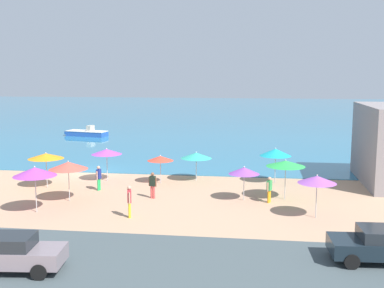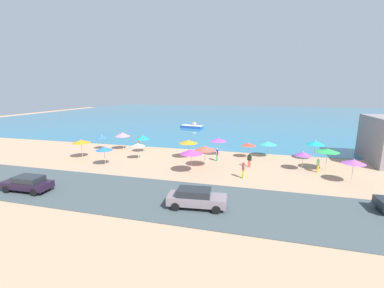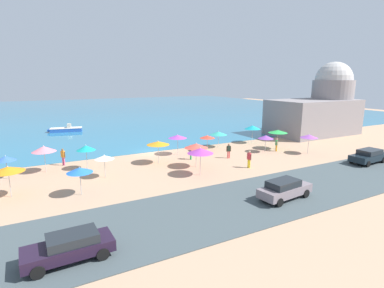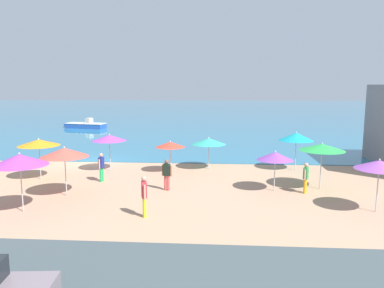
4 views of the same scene
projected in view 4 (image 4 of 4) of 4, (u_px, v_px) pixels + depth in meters
ground_plane at (91, 162)px, 27.70m from camera, size 160.00×160.00×0.00m
sea at (175, 111)px, 81.89m from camera, size 150.00×110.00×0.05m
beach_umbrella_1 at (379, 165)px, 16.51m from camera, size 2.12×2.12×2.45m
beach_umbrella_3 at (296, 137)px, 24.73m from camera, size 2.28×2.28×2.61m
beach_umbrella_5 at (322, 147)px, 20.26m from camera, size 2.45×2.45×2.57m
beach_umbrella_6 at (275, 156)px, 19.89m from camera, size 1.95×1.95×2.20m
beach_umbrella_7 at (170, 144)px, 24.20m from camera, size 1.90×1.90×2.09m
beach_umbrella_9 at (39, 143)px, 22.33m from camera, size 2.45×2.45×2.50m
beach_umbrella_10 at (64, 152)px, 18.99m from camera, size 2.42×2.42×2.57m
beach_umbrella_11 at (109, 138)px, 24.59m from camera, size 2.25×2.25×2.48m
beach_umbrella_13 at (209, 141)px, 25.19m from camera, size 2.32×2.32×2.18m
beach_umbrella_14 at (20, 160)px, 16.53m from camera, size 2.46×2.46×2.71m
bather_0 at (167, 173)px, 20.15m from camera, size 0.55×0.32×1.70m
bather_2 at (306, 176)px, 19.63m from camera, size 0.36×0.52×1.63m
bather_3 at (144, 194)px, 16.05m from camera, size 0.31×0.55×1.81m
bather_4 at (101, 166)px, 22.01m from camera, size 0.28×0.56×1.70m
skiff_nearshore at (86, 125)px, 48.86m from camera, size 5.71×2.82×1.35m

